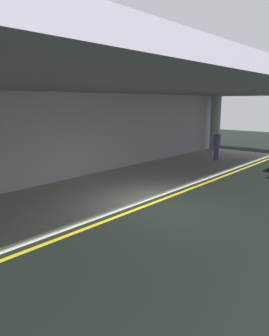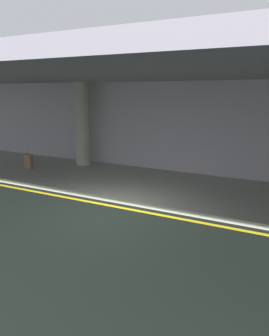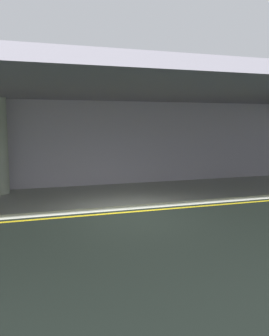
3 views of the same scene
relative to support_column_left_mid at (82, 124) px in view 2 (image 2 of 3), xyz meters
name	(u,v)px [view 2 (image 2 of 3)]	position (x,y,z in m)	size (l,w,h in m)	color
ground_plane	(104,215)	(4.00, -4.48, -1.97)	(60.00, 60.00, 0.00)	black
sidewalk	(150,185)	(4.00, -1.38, -1.90)	(26.00, 4.20, 0.15)	#A9AD9F
lane_stripe_yellow	(117,207)	(4.00, -3.78, -1.97)	(26.00, 0.14, 0.01)	yellow
support_column_left_mid	(82,124)	(0.00, 0.00, 0.00)	(0.67, 0.67, 3.65)	#A6B098
ceiling_overhang	(145,74)	(4.00, -1.88, 1.97)	(28.00, 13.20, 0.30)	gray
terminal_back_wall	(174,129)	(4.00, 0.87, -0.07)	(26.00, 0.30, 3.80)	#B7B1BB
suitcase_upright_primary	(29,162)	(-1.57, -1.78, -1.51)	(0.36, 0.22, 0.90)	#8F6A50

